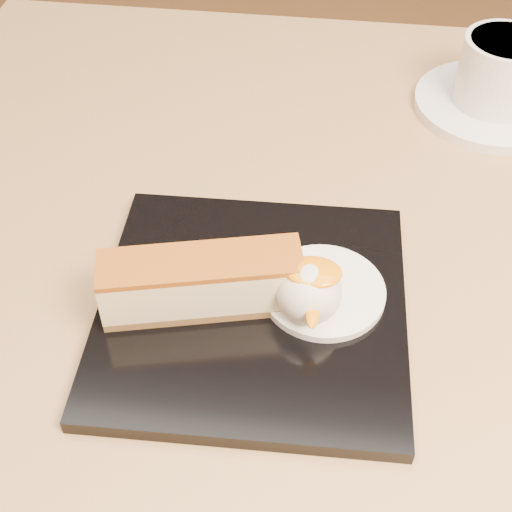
# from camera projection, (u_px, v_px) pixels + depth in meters

# --- Properties ---
(table) EXTENTS (0.80, 0.80, 0.72)m
(table) POSITION_uv_depth(u_px,v_px,m) (303.00, 383.00, 0.66)
(table) COLOR black
(table) RESTS_ON ground
(dessert_plate) EXTENTS (0.23, 0.23, 0.01)m
(dessert_plate) POSITION_uv_depth(u_px,v_px,m) (252.00, 308.00, 0.52)
(dessert_plate) COLOR black
(dessert_plate) RESTS_ON table
(cheesecake) EXTENTS (0.14, 0.07, 0.05)m
(cheesecake) POSITION_uv_depth(u_px,v_px,m) (202.00, 282.00, 0.50)
(cheesecake) COLOR brown
(cheesecake) RESTS_ON dessert_plate
(cream_smear) EXTENTS (0.09, 0.09, 0.01)m
(cream_smear) POSITION_uv_depth(u_px,v_px,m) (323.00, 291.00, 0.52)
(cream_smear) COLOR white
(cream_smear) RESTS_ON dessert_plate
(ice_cream_scoop) EXTENTS (0.05, 0.05, 0.05)m
(ice_cream_scoop) POSITION_uv_depth(u_px,v_px,m) (309.00, 292.00, 0.49)
(ice_cream_scoop) COLOR white
(ice_cream_scoop) RESTS_ON cream_smear
(mango_sauce) EXTENTS (0.04, 0.03, 0.01)m
(mango_sauce) POSITION_uv_depth(u_px,v_px,m) (314.00, 272.00, 0.48)
(mango_sauce) COLOR orange
(mango_sauce) RESTS_ON ice_cream_scoop
(mint_sprig) EXTENTS (0.03, 0.02, 0.00)m
(mint_sprig) POSITION_uv_depth(u_px,v_px,m) (286.00, 260.00, 0.53)
(mint_sprig) COLOR green
(mint_sprig) RESTS_ON cream_smear
(saucer) EXTENTS (0.15, 0.15, 0.01)m
(saucer) POSITION_uv_depth(u_px,v_px,m) (491.00, 105.00, 0.70)
(saucer) COLOR white
(saucer) RESTS_ON table
(coffee_cup) EXTENTS (0.11, 0.08, 0.06)m
(coffee_cup) POSITION_uv_depth(u_px,v_px,m) (503.00, 70.00, 0.67)
(coffee_cup) COLOR white
(coffee_cup) RESTS_ON saucer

